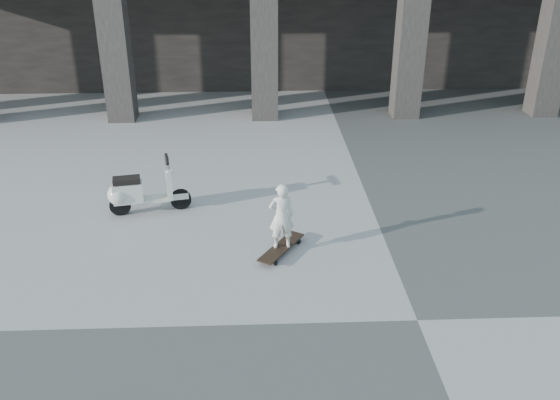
{
  "coord_description": "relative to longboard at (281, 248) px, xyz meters",
  "views": [
    {
      "loc": [
        -2.0,
        -6.05,
        4.64
      ],
      "look_at": [
        -1.66,
        2.26,
        0.65
      ],
      "focal_mm": 38.0,
      "sensor_mm": 36.0,
      "label": 1
    }
  ],
  "objects": [
    {
      "name": "longboard",
      "position": [
        0.0,
        0.0,
        0.0
      ],
      "size": [
        0.76,
        1.01,
        0.1
      ],
      "rotation": [
        0.0,
        0.0,
        1.01
      ],
      "color": "black",
      "rests_on": "ground"
    },
    {
      "name": "scooter",
      "position": [
        -2.44,
        1.44,
        0.3
      ],
      "size": [
        1.39,
        0.58,
        0.98
      ],
      "rotation": [
        0.0,
        0.0,
        0.19
      ],
      "color": "black",
      "rests_on": "ground"
    },
    {
      "name": "child",
      "position": [
        0.0,
        -0.0,
        0.54
      ],
      "size": [
        0.41,
        0.29,
        1.04
      ],
      "primitive_type": "imported",
      "rotation": [
        0.0,
        0.0,
        3.27
      ],
      "color": "silver",
      "rests_on": "longboard"
    },
    {
      "name": "ground",
      "position": [
        1.66,
        -1.76,
        -0.08
      ],
      "size": [
        90.0,
        90.0,
        0.0
      ],
      "primitive_type": "plane",
      "color": "#464644",
      "rests_on": "ground"
    }
  ]
}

